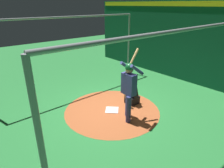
% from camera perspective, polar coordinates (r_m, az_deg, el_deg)
% --- Properties ---
extents(ground_plane, '(27.41, 27.41, 0.00)m').
position_cam_1_polar(ground_plane, '(6.55, 0.00, -7.70)').
color(ground_plane, '#287A38').
extents(dirt_circle, '(3.14, 3.14, 0.01)m').
position_cam_1_polar(dirt_circle, '(6.55, 0.00, -7.68)').
color(dirt_circle, '#AD562D').
rests_on(dirt_circle, ground).
extents(home_plate, '(0.59, 0.59, 0.01)m').
position_cam_1_polar(home_plate, '(6.55, 0.00, -7.61)').
color(home_plate, white).
rests_on(home_plate, dirt_circle).
extents(batter, '(0.68, 0.49, 2.12)m').
position_cam_1_polar(batter, '(5.64, 5.02, -0.66)').
color(batter, navy).
rests_on(batter, ground).
extents(catcher, '(0.58, 0.40, 0.92)m').
position_cam_1_polar(catcher, '(6.84, 5.75, -3.07)').
color(catcher, black).
rests_on(catcher, ground).
extents(back_wall, '(0.22, 11.41, 3.46)m').
position_cam_1_polar(back_wall, '(9.29, 21.46, 11.33)').
color(back_wall, '#0F472D').
rests_on(back_wall, ground).
extents(cage_frame, '(6.38, 4.89, 2.89)m').
position_cam_1_polar(cage_frame, '(5.80, 0.00, 10.41)').
color(cage_frame, gray).
rests_on(cage_frame, ground).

